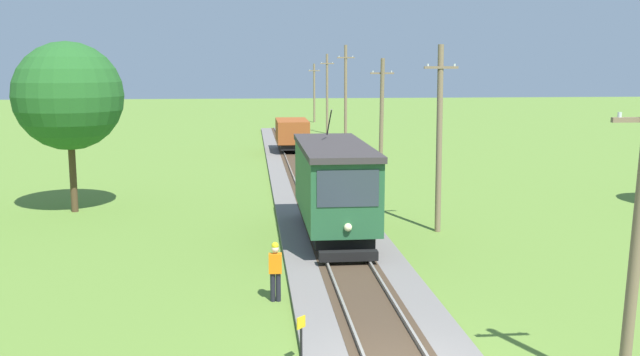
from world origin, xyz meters
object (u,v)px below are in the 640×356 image
Objects in this scene: utility_pole_far at (346,97)px; track_worker at (275,269)px; utility_pole_mid at (381,119)px; tree_left_far at (68,96)px; utility_pole_foreground at (637,240)px; utility_pole_horizon at (314,92)px; red_tram at (334,185)px; freight_car at (292,133)px; trackside_signal_marker at (301,338)px; gravel_pile at (340,140)px; utility_pole_near_tram at (439,137)px; utility_pole_distant at (327,93)px.

utility_pole_far is 37.20m from track_worker.
tree_left_far reaches higher than utility_pole_mid.
utility_pole_foreground is 70.87m from utility_pole_horizon.
red_tram is 14.49m from utility_pole_mid.
freight_car is 24.19m from tree_left_far.
trackside_signal_marker is at bearing 161.14° from utility_pole_foreground.
utility_pole_mid is at bearing 24.24° from tree_left_far.
utility_pole_far is 2.71× the size of gravel_pile.
utility_pole_mid is at bearing 90.00° from utility_pole_near_tram.
freight_car is at bearing 90.01° from red_tram.
utility_pole_far reaches higher than gravel_pile.
track_worker is at bearing -98.00° from utility_pole_distant.
utility_pole_near_tram is at bearing -90.00° from utility_pole_horizon.
red_tram reaches higher than freight_car.
tree_left_far is (-16.01, 20.29, 2.03)m from utility_pole_foreground.
tree_left_far is at bearing 161.19° from utility_pole_near_tram.
track_worker is at bearing -109.94° from red_tram.
tree_left_far is (-9.41, 18.03, 4.76)m from trackside_signal_marker.
utility_pole_near_tram is 28.27m from utility_pole_far.
tree_left_far is at bearing -155.76° from utility_pole_mid.
utility_pole_far reaches higher than utility_pole_mid.
tree_left_far reaches higher than trackside_signal_marker.
tree_left_far reaches higher than utility_pole_near_tram.
track_worker is at bearing -94.24° from freight_car.
utility_pole_mid is at bearing -71.93° from freight_car.
freight_car is 14.57m from utility_pole_mid.
utility_pole_horizon is (-0.00, 14.12, -0.47)m from utility_pole_distant.
tree_left_far is (-11.54, -20.91, 3.87)m from freight_car.
trackside_signal_marker is at bearing -117.68° from utility_pole_near_tram.
freight_car is at bearing 178.13° from track_worker.
track_worker is at bearing -96.25° from utility_pole_horizon.
utility_pole_foreground is 46.60m from gravel_pile.
red_tram is at bearing -29.39° from tree_left_far.
utility_pole_foreground is at bearing -51.73° from tree_left_far.
red_tram is 43.24m from utility_pole_distant.
utility_pole_foreground is 0.78× the size of utility_pole_far.
trackside_signal_marker is at bearing -104.66° from utility_pole_mid.
utility_pole_horizon is 64.58m from track_worker.
red_tram is 1.30× the size of utility_pole_foreground.
freight_car is 30.08m from utility_pole_horizon.
utility_pole_mid reaches higher than track_worker.
utility_pole_mid reaches higher than red_tram.
utility_pole_mid is 4.06× the size of track_worker.
utility_pole_foreground reaches higher than track_worker.
red_tram is at bearing -98.66° from utility_pole_far.
utility_pole_far is (0.00, 43.11, 0.92)m from utility_pole_foreground.
trackside_signal_marker is at bearing -93.13° from freight_car.
utility_pole_distant is at bearing 90.22° from gravel_pile.
utility_pole_distant is (0.00, 13.65, -0.25)m from utility_pole_far.
freight_car is at bearing 61.11° from tree_left_far.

